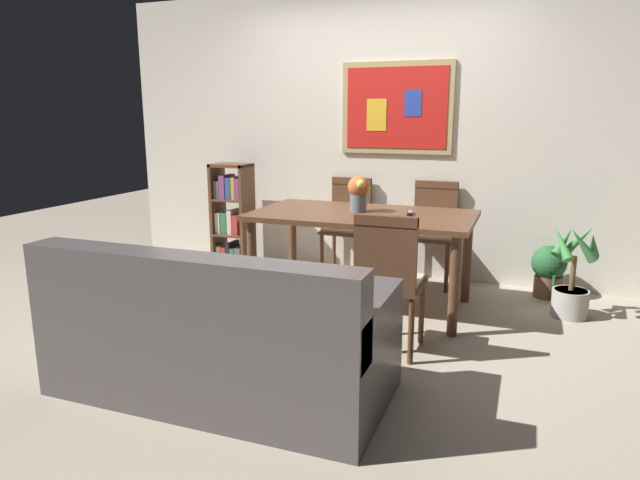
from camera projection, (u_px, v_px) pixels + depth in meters
ground_plane at (321, 326)px, 4.02m from camera, size 12.00×12.00×0.00m
wall_back_with_painting at (381, 135)px, 5.15m from camera, size 5.20×0.14×2.60m
dining_table at (363, 224)px, 4.32m from camera, size 1.69×0.94×0.75m
dining_chair_far_right at (433, 224)px, 4.95m from camera, size 0.40×0.41×0.91m
dining_chair_near_right at (389, 273)px, 3.43m from camera, size 0.40×0.41×0.91m
dining_chair_far_left at (348, 219)px, 5.22m from camera, size 0.40×0.41×0.91m
leather_couch at (216, 340)px, 2.98m from camera, size 1.80×0.84×0.84m
bookshelf at (232, 219)px, 5.45m from camera, size 0.36×0.28×1.03m
potted_ivy at (549, 269)px, 4.61m from camera, size 0.28×0.28×0.46m
potted_palm at (572, 281)px, 4.15m from camera, size 0.37×0.36×0.71m
flower_vase at (359, 191)px, 4.32m from camera, size 0.17×0.18×0.28m
tv_remote at (410, 213)px, 4.23m from camera, size 0.07×0.16×0.02m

